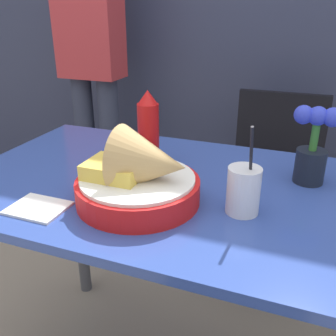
# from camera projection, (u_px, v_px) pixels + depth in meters

# --- Properties ---
(dining_table) EXTENTS (1.27, 0.71, 0.77)m
(dining_table) POSITION_uv_depth(u_px,v_px,m) (188.00, 222.00, 1.03)
(dining_table) COLOR #334C9E
(dining_table) RESTS_ON ground_plane
(chair_far_window) EXTENTS (0.40, 0.40, 0.85)m
(chair_far_window) POSITION_uv_depth(u_px,v_px,m) (274.00, 169.00, 1.72)
(chair_far_window) COLOR black
(chair_far_window) RESTS_ON ground_plane
(food_basket) EXTENTS (0.30, 0.30, 0.19)m
(food_basket) POSITION_uv_depth(u_px,v_px,m) (142.00, 178.00, 0.88)
(food_basket) COLOR red
(food_basket) RESTS_ON dining_table
(ketchup_bottle) EXTENTS (0.06, 0.06, 0.22)m
(ketchup_bottle) POSITION_uv_depth(u_px,v_px,m) (148.00, 129.00, 1.08)
(ketchup_bottle) COLOR red
(ketchup_bottle) RESTS_ON dining_table
(drink_cup) EXTENTS (0.08, 0.08, 0.23)m
(drink_cup) POSITION_uv_depth(u_px,v_px,m) (243.00, 192.00, 0.85)
(drink_cup) COLOR silver
(drink_cup) RESTS_ON dining_table
(flower_vase) EXTENTS (0.12, 0.08, 0.21)m
(flower_vase) POSITION_uv_depth(u_px,v_px,m) (313.00, 147.00, 0.97)
(flower_vase) COLOR black
(flower_vase) RESTS_ON dining_table
(napkin) EXTENTS (0.13, 0.10, 0.01)m
(napkin) POSITION_uv_depth(u_px,v_px,m) (38.00, 208.00, 0.88)
(napkin) COLOR white
(napkin) RESTS_ON dining_table
(person_standing) EXTENTS (0.32, 0.20, 1.77)m
(person_standing) POSITION_uv_depth(u_px,v_px,m) (90.00, 43.00, 1.90)
(person_standing) COLOR #2D3347
(person_standing) RESTS_ON ground_plane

